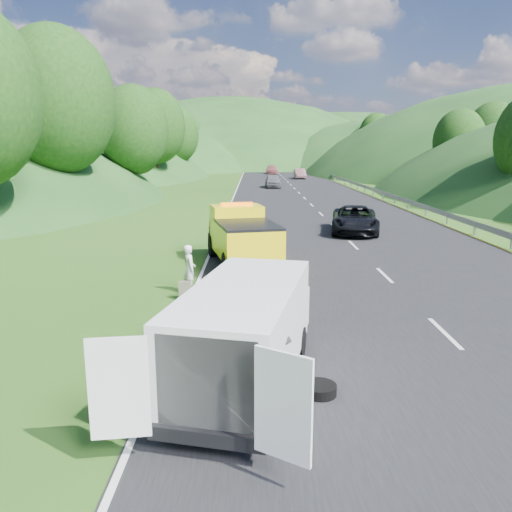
{
  "coord_description": "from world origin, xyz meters",
  "views": [
    {
      "loc": [
        -1.92,
        -14.09,
        4.66
      ],
      "look_at": [
        -1.84,
        1.51,
        1.3
      ],
      "focal_mm": 35.0,
      "sensor_mm": 36.0,
      "label": 1
    }
  ],
  "objects_px": {
    "worker": "(274,412)",
    "suitcase": "(185,291)",
    "child": "(266,308)",
    "spare_tire": "(319,395)",
    "passing_suv": "(354,233)",
    "woman": "(190,293)",
    "tow_truck": "(242,236)",
    "white_van": "(247,329)"
  },
  "relations": [
    {
      "from": "worker",
      "to": "suitcase",
      "type": "xyz_separation_m",
      "value": [
        -2.53,
        6.89,
        0.3
      ]
    },
    {
      "from": "white_van",
      "to": "spare_tire",
      "type": "distance_m",
      "value": 1.9
    },
    {
      "from": "tow_truck",
      "to": "spare_tire",
      "type": "xyz_separation_m",
      "value": [
        1.75,
        -11.11,
        -1.2
      ]
    },
    {
      "from": "woman",
      "to": "suitcase",
      "type": "bearing_deg",
      "value": 156.3
    },
    {
      "from": "child",
      "to": "passing_suv",
      "type": "distance_m",
      "value": 14.61
    },
    {
      "from": "child",
      "to": "worker",
      "type": "xyz_separation_m",
      "value": [
        0.0,
        -6.02,
        0.0
      ]
    },
    {
      "from": "spare_tire",
      "to": "passing_suv",
      "type": "height_order",
      "value": "passing_suv"
    },
    {
      "from": "spare_tire",
      "to": "passing_suv",
      "type": "relative_size",
      "value": 0.12
    },
    {
      "from": "tow_truck",
      "to": "woman",
      "type": "height_order",
      "value": "tow_truck"
    },
    {
      "from": "tow_truck",
      "to": "woman",
      "type": "xyz_separation_m",
      "value": [
        -1.61,
        -4.12,
        -1.2
      ]
    },
    {
      "from": "white_van",
      "to": "woman",
      "type": "distance_m",
      "value": 6.94
    },
    {
      "from": "child",
      "to": "tow_truck",
      "type": "bearing_deg",
      "value": 104.77
    },
    {
      "from": "spare_tire",
      "to": "woman",
      "type": "bearing_deg",
      "value": 115.7
    },
    {
      "from": "tow_truck",
      "to": "woman",
      "type": "relative_size",
      "value": 3.76
    },
    {
      "from": "tow_truck",
      "to": "white_van",
      "type": "distance_m",
      "value": 10.68
    },
    {
      "from": "worker",
      "to": "spare_tire",
      "type": "distance_m",
      "value": 1.1
    },
    {
      "from": "woman",
      "to": "worker",
      "type": "bearing_deg",
      "value": 179.8
    },
    {
      "from": "worker",
      "to": "woman",
      "type": "bearing_deg",
      "value": 75.16
    },
    {
      "from": "suitcase",
      "to": "spare_tire",
      "type": "xyz_separation_m",
      "value": [
        3.43,
        -6.26,
        -0.3
      ]
    },
    {
      "from": "suitcase",
      "to": "spare_tire",
      "type": "bearing_deg",
      "value": -61.24
    },
    {
      "from": "spare_tire",
      "to": "passing_suv",
      "type": "xyz_separation_m",
      "value": [
        4.43,
        18.99,
        0.0
      ]
    },
    {
      "from": "white_van",
      "to": "passing_suv",
      "type": "relative_size",
      "value": 1.18
    },
    {
      "from": "child",
      "to": "suitcase",
      "type": "height_order",
      "value": "suitcase"
    },
    {
      "from": "worker",
      "to": "passing_suv",
      "type": "distance_m",
      "value": 20.33
    },
    {
      "from": "child",
      "to": "spare_tire",
      "type": "relative_size",
      "value": 1.67
    },
    {
      "from": "child",
      "to": "spare_tire",
      "type": "distance_m",
      "value": 5.46
    },
    {
      "from": "tow_truck",
      "to": "spare_tire",
      "type": "bearing_deg",
      "value": -93.55
    },
    {
      "from": "suitcase",
      "to": "passing_suv",
      "type": "height_order",
      "value": "passing_suv"
    },
    {
      "from": "spare_tire",
      "to": "worker",
      "type": "bearing_deg",
      "value": -144.7
    },
    {
      "from": "white_van",
      "to": "worker",
      "type": "relative_size",
      "value": 4.01
    },
    {
      "from": "child",
      "to": "spare_tire",
      "type": "xyz_separation_m",
      "value": [
        0.9,
        -5.39,
        0.0
      ]
    },
    {
      "from": "child",
      "to": "passing_suv",
      "type": "xyz_separation_m",
      "value": [
        5.33,
        13.6,
        0.0
      ]
    },
    {
      "from": "tow_truck",
      "to": "suitcase",
      "type": "relative_size",
      "value": 10.16
    },
    {
      "from": "white_van",
      "to": "child",
      "type": "height_order",
      "value": "white_van"
    },
    {
      "from": "spare_tire",
      "to": "passing_suv",
      "type": "bearing_deg",
      "value": 76.86
    },
    {
      "from": "child",
      "to": "passing_suv",
      "type": "bearing_deg",
      "value": 74.9
    },
    {
      "from": "tow_truck",
      "to": "woman",
      "type": "distance_m",
      "value": 4.59
    },
    {
      "from": "tow_truck",
      "to": "suitcase",
      "type": "bearing_deg",
      "value": -121.62
    },
    {
      "from": "suitcase",
      "to": "spare_tire",
      "type": "relative_size",
      "value": 0.89
    },
    {
      "from": "white_van",
      "to": "worker",
      "type": "height_order",
      "value": "white_van"
    },
    {
      "from": "tow_truck",
      "to": "passing_suv",
      "type": "xyz_separation_m",
      "value": [
        6.18,
        7.88,
        -1.2
      ]
    },
    {
      "from": "suitcase",
      "to": "passing_suv",
      "type": "xyz_separation_m",
      "value": [
        7.86,
        12.73,
        -0.3
      ]
    }
  ]
}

